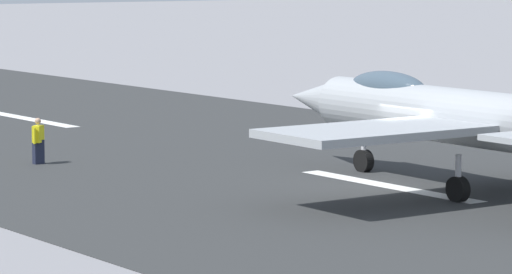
{
  "coord_description": "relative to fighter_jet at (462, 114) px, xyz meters",
  "views": [
    {
      "loc": [
        -33.72,
        29.69,
        6.91
      ],
      "look_at": [
        -1.7,
        6.49,
        2.2
      ],
      "focal_mm": 101.8,
      "sensor_mm": 36.0,
      "label": 1
    }
  ],
  "objects": [
    {
      "name": "ground_plane",
      "position": [
        1.66,
        1.31,
        -2.35
      ],
      "size": [
        400.0,
        400.0,
        0.0
      ],
      "primitive_type": "plane",
      "color": "gray"
    },
    {
      "name": "fighter_jet",
      "position": [
        0.0,
        0.0,
        0.0
      ],
      "size": [
        16.1,
        14.67,
        5.54
      ],
      "color": "#A0A4A9",
      "rests_on": "ground"
    },
    {
      "name": "crew_person",
      "position": [
        12.83,
        7.83,
        -1.53
      ],
      "size": [
        0.5,
        0.56,
        1.63
      ],
      "color": "#1E2338",
      "rests_on": "ground"
    },
    {
      "name": "runway_strip",
      "position": [
        1.64,
        1.31,
        -2.34
      ],
      "size": [
        240.0,
        26.0,
        0.02
      ],
      "color": "#2F3131",
      "rests_on": "ground"
    }
  ]
}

